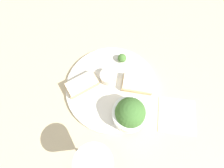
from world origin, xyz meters
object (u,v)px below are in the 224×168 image
Objects in this scene: cheese_toast_near at (137,84)px; wine_glass at (95,163)px; salad_bowl at (130,113)px; sauce_ramekin at (108,77)px; napkin at (177,116)px; cheese_toast_far at (82,84)px.

wine_glass is (-0.15, -0.22, 0.08)m from cheese_toast_near.
wine_glass is (-0.11, -0.12, 0.06)m from salad_bowl.
cheese_toast_near is (0.09, -0.04, -0.00)m from sauce_ramekin.
sauce_ramekin reaches higher than napkin.
wine_glass is at bearing -132.34° from salad_bowl.
cheese_toast_far is (-0.18, 0.02, 0.00)m from cheese_toast_near.
wine_glass is at bearing -124.73° from cheese_toast_near.
napkin is (0.11, -0.12, -0.02)m from cheese_toast_near.
sauce_ramekin reaches higher than cheese_toast_far.
wine_glass reaches higher than cheese_toast_near.
salad_bowl reaches higher than sauce_ramekin.
sauce_ramekin is 0.48× the size of cheese_toast_near.
salad_bowl reaches higher than napkin.
wine_glass reaches higher than salad_bowl.
cheese_toast_far is 0.83× the size of napkin.
napkin is at bearing -5.47° from salad_bowl.
napkin is (0.29, -0.14, -0.02)m from cheese_toast_far.
cheese_toast_far is at bearing 154.88° from napkin.
salad_bowl is at bearing 47.66° from wine_glass.
sauce_ramekin is 0.10m from cheese_toast_near.
napkin is (0.20, -0.15, -0.03)m from sauce_ramekin.
cheese_toast_far reaches higher than napkin.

